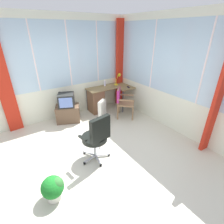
{
  "coord_description": "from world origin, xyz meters",
  "views": [
    {
      "loc": [
        -1.21,
        -2.49,
        2.39
      ],
      "look_at": [
        0.71,
        0.39,
        0.67
      ],
      "focal_mm": 26.56,
      "sensor_mm": 36.0,
      "label": 1
    }
  ],
  "objects_px": {
    "wooden_armchair": "(122,99)",
    "space_heater": "(102,111)",
    "office_chair": "(97,135)",
    "desk_lamp": "(119,77)",
    "desk": "(98,99)",
    "spray_bottle": "(105,83)",
    "tv_on_stand": "(68,109)",
    "tv_remote": "(128,87)",
    "potted_plant": "(53,188)"
  },
  "relations": [
    {
      "from": "wooden_armchair",
      "to": "space_heater",
      "type": "xyz_separation_m",
      "value": [
        -0.63,
        0.07,
        -0.24
      ]
    },
    {
      "from": "office_chair",
      "to": "desk_lamp",
      "type": "bearing_deg",
      "value": 45.49
    },
    {
      "from": "desk_lamp",
      "to": "space_heater",
      "type": "bearing_deg",
      "value": -147.82
    },
    {
      "from": "desk",
      "to": "spray_bottle",
      "type": "height_order",
      "value": "spray_bottle"
    },
    {
      "from": "desk_lamp",
      "to": "tv_on_stand",
      "type": "distance_m",
      "value": 1.95
    },
    {
      "from": "tv_remote",
      "to": "wooden_armchair",
      "type": "bearing_deg",
      "value": -125.11
    },
    {
      "from": "space_heater",
      "to": "potted_plant",
      "type": "bearing_deg",
      "value": -137.97
    },
    {
      "from": "desk_lamp",
      "to": "tv_remote",
      "type": "relative_size",
      "value": 2.59
    },
    {
      "from": "desk",
      "to": "spray_bottle",
      "type": "xyz_separation_m",
      "value": [
        0.35,
        0.14,
        0.44
      ]
    },
    {
      "from": "wooden_armchair",
      "to": "potted_plant",
      "type": "distance_m",
      "value": 3.03
    },
    {
      "from": "potted_plant",
      "to": "wooden_armchair",
      "type": "bearing_deg",
      "value": 33.01
    },
    {
      "from": "space_heater",
      "to": "potted_plant",
      "type": "relative_size",
      "value": 1.56
    },
    {
      "from": "space_heater",
      "to": "potted_plant",
      "type": "xyz_separation_m",
      "value": [
        -1.89,
        -1.71,
        -0.1
      ]
    },
    {
      "from": "desk_lamp",
      "to": "tv_on_stand",
      "type": "height_order",
      "value": "desk_lamp"
    },
    {
      "from": "desk",
      "to": "tv_on_stand",
      "type": "distance_m",
      "value": 1.05
    },
    {
      "from": "desk_lamp",
      "to": "potted_plant",
      "type": "height_order",
      "value": "desk_lamp"
    },
    {
      "from": "wooden_armchair",
      "to": "space_heater",
      "type": "distance_m",
      "value": 0.68
    },
    {
      "from": "tv_remote",
      "to": "potted_plant",
      "type": "height_order",
      "value": "tv_remote"
    },
    {
      "from": "tv_on_stand",
      "to": "potted_plant",
      "type": "height_order",
      "value": "tv_on_stand"
    },
    {
      "from": "spray_bottle",
      "to": "tv_on_stand",
      "type": "bearing_deg",
      "value": -170.36
    },
    {
      "from": "desk_lamp",
      "to": "wooden_armchair",
      "type": "bearing_deg",
      "value": -119.14
    },
    {
      "from": "office_chair",
      "to": "tv_on_stand",
      "type": "xyz_separation_m",
      "value": [
        0.09,
        1.88,
        -0.22
      ]
    },
    {
      "from": "desk",
      "to": "tv_on_stand",
      "type": "height_order",
      "value": "tv_on_stand"
    },
    {
      "from": "office_chair",
      "to": "potted_plant",
      "type": "distance_m",
      "value": 1.12
    },
    {
      "from": "desk",
      "to": "tv_on_stand",
      "type": "xyz_separation_m",
      "value": [
        -1.04,
        -0.09,
        -0.04
      ]
    },
    {
      "from": "desk",
      "to": "wooden_armchair",
      "type": "distance_m",
      "value": 0.84
    },
    {
      "from": "spray_bottle",
      "to": "tv_on_stand",
      "type": "distance_m",
      "value": 1.49
    },
    {
      "from": "desk_lamp",
      "to": "space_heater",
      "type": "distance_m",
      "value": 1.39
    },
    {
      "from": "desk",
      "to": "office_chair",
      "type": "height_order",
      "value": "office_chair"
    },
    {
      "from": "wooden_armchair",
      "to": "tv_remote",
      "type": "bearing_deg",
      "value": 32.93
    },
    {
      "from": "desk_lamp",
      "to": "tv_remote",
      "type": "xyz_separation_m",
      "value": [
        0.09,
        -0.4,
        -0.24
      ]
    },
    {
      "from": "desk",
      "to": "spray_bottle",
      "type": "distance_m",
      "value": 0.58
    },
    {
      "from": "desk_lamp",
      "to": "potted_plant",
      "type": "bearing_deg",
      "value": -141.15
    },
    {
      "from": "desk",
      "to": "desk_lamp",
      "type": "xyz_separation_m",
      "value": [
        0.8,
        -0.01,
        0.59
      ]
    },
    {
      "from": "tv_remote",
      "to": "office_chair",
      "type": "height_order",
      "value": "office_chair"
    },
    {
      "from": "desk",
      "to": "desk_lamp",
      "type": "distance_m",
      "value": 0.99
    },
    {
      "from": "tv_on_stand",
      "to": "space_heater",
      "type": "distance_m",
      "value": 0.99
    },
    {
      "from": "tv_on_stand",
      "to": "space_heater",
      "type": "xyz_separation_m",
      "value": [
        0.81,
        -0.56,
        -0.04
      ]
    },
    {
      "from": "tv_on_stand",
      "to": "potted_plant",
      "type": "xyz_separation_m",
      "value": [
        -1.08,
        -2.27,
        -0.14
      ]
    },
    {
      "from": "space_heater",
      "to": "tv_remote",
      "type": "bearing_deg",
      "value": 12.52
    },
    {
      "from": "tv_on_stand",
      "to": "space_heater",
      "type": "bearing_deg",
      "value": -34.53
    },
    {
      "from": "desk_lamp",
      "to": "space_heater",
      "type": "height_order",
      "value": "desk_lamp"
    },
    {
      "from": "desk_lamp",
      "to": "wooden_armchair",
      "type": "xyz_separation_m",
      "value": [
        -0.4,
        -0.71,
        -0.43
      ]
    },
    {
      "from": "desk_lamp",
      "to": "tv_remote",
      "type": "distance_m",
      "value": 0.48
    },
    {
      "from": "desk_lamp",
      "to": "spray_bottle",
      "type": "relative_size",
      "value": 1.8
    },
    {
      "from": "spray_bottle",
      "to": "office_chair",
      "type": "bearing_deg",
      "value": -125.08
    },
    {
      "from": "desk",
      "to": "wooden_armchair",
      "type": "relative_size",
      "value": 1.55
    },
    {
      "from": "spray_bottle",
      "to": "office_chair",
      "type": "distance_m",
      "value": 2.6
    },
    {
      "from": "tv_on_stand",
      "to": "tv_remote",
      "type": "bearing_deg",
      "value": -9.16
    },
    {
      "from": "desk_lamp",
      "to": "tv_remote",
      "type": "bearing_deg",
      "value": -77.71
    }
  ]
}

